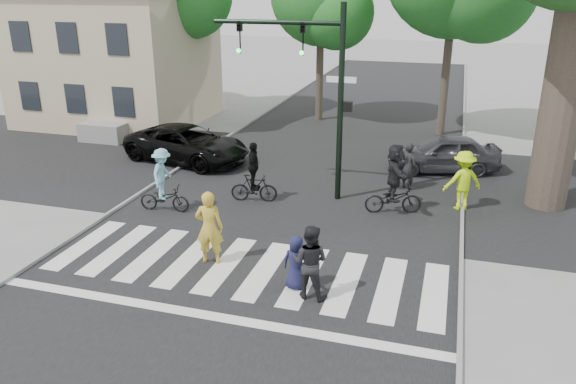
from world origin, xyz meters
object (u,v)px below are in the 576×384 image
Objects in this scene: cyclist_right at (394,183)px; car_suv at (187,144)px; pedestrian_adult at (310,262)px; pedestrian_woman at (209,228)px; traffic_signal at (314,75)px; cyclist_left at (163,184)px; car_grey at (443,153)px; cyclist_mid at (254,178)px; pedestrian_child at (296,263)px.

cyclist_right reaches higher than car_suv.
pedestrian_woman is at bearing -13.44° from pedestrian_adult.
traffic_signal is 3.07× the size of cyclist_left.
cyclist_left reaches higher than pedestrian_adult.
car_grey is at bearing 44.37° from traffic_signal.
cyclist_mid is at bearing -175.95° from cyclist_right.
traffic_signal is 3.12× the size of cyclist_mid.
pedestrian_adult is 0.79× the size of cyclist_right.
pedestrian_adult is 5.50m from cyclist_right.
car_grey is (2.45, 9.90, -0.17)m from pedestrian_adult.
cyclist_mid reaches higher than pedestrian_woman.
car_grey is at bearing 74.26° from cyclist_right.
pedestrian_woman is 0.38× the size of car_suv.
car_suv is (-3.90, 3.26, -0.10)m from cyclist_mid.
traffic_signal is at bearing 32.20° from cyclist_left.
cyclist_mid is at bearing -56.91° from pedestrian_child.
pedestrian_child is 10.44m from car_suv.
pedestrian_woman is at bearing -131.01° from cyclist_right.
traffic_signal reaches higher than pedestrian_child.
traffic_signal is 4.70× the size of pedestrian_child.
pedestrian_child is 6.03m from cyclist_left.
traffic_signal is 3.53× the size of pedestrian_adult.
pedestrian_woman is at bearing -103.60° from traffic_signal.
traffic_signal is at bearing -61.15° from car_grey.
pedestrian_child is at bearing 155.76° from pedestrian_woman.
pedestrian_woman is 5.98m from cyclist_right.
cyclist_mid is at bearing -54.33° from pedestrian_adult.
cyclist_right is at bearing -31.26° from car_grey.
cyclist_right is (1.18, 5.37, 0.11)m from pedestrian_adult.
traffic_signal is at bearing -75.84° from pedestrian_child.
pedestrian_woman is 8.62m from car_suv.
pedestrian_adult is 0.34× the size of car_suv.
pedestrian_child is 0.26× the size of car_suv.
traffic_signal is 3.20× the size of pedestrian_woman.
cyclist_left is at bearing -29.06° from pedestrian_adult.
pedestrian_child is 0.75× the size of pedestrian_adult.
cyclist_mid is at bearing -64.66° from car_grey.
traffic_signal reaches higher than pedestrian_woman.
pedestrian_woman is 1.10× the size of pedestrian_adult.
cyclist_mid is 0.39× the size of car_suv.
cyclist_left is (-2.71, 2.68, -0.09)m from pedestrian_woman.
cyclist_left is 1.02× the size of cyclist_mid.
pedestrian_woman reaches higher than pedestrian_child.
car_grey is (5.58, 4.83, -0.11)m from cyclist_mid.
car_grey is at bearing -99.95° from pedestrian_adult.
cyclist_mid is 5.09m from car_suv.
cyclist_mid is at bearing 33.26° from cyclist_left.
traffic_signal is 1.21× the size of car_suv.
cyclist_right reaches higher than car_grey.
car_suv is (-4.29, 7.47, -0.25)m from pedestrian_woman.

